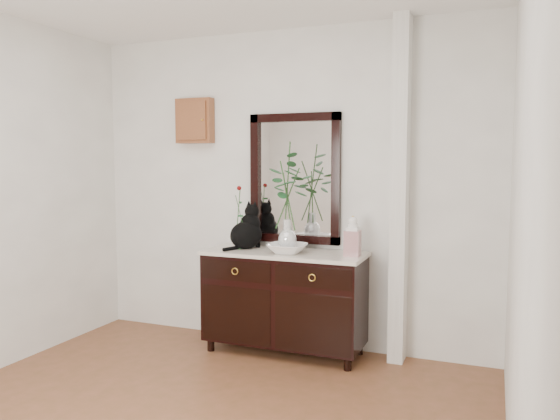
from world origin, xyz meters
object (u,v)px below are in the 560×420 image
at_px(cat, 246,226).
at_px(sideboard, 284,296).
at_px(lotus_bowl, 287,248).
at_px(ginger_jar, 353,236).

bearing_deg(cat, sideboard, 13.44).
bearing_deg(lotus_bowl, cat, 165.89).
bearing_deg(ginger_jar, lotus_bowl, -172.76).
bearing_deg(sideboard, ginger_jar, -0.39).
height_order(lotus_bowl, ginger_jar, ginger_jar).
height_order(cat, lotus_bowl, cat).
bearing_deg(sideboard, lotus_bowl, -53.41).
height_order(sideboard, cat, cat).
relative_size(cat, ginger_jar, 1.19).
bearing_deg(ginger_jar, sideboard, 179.61).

